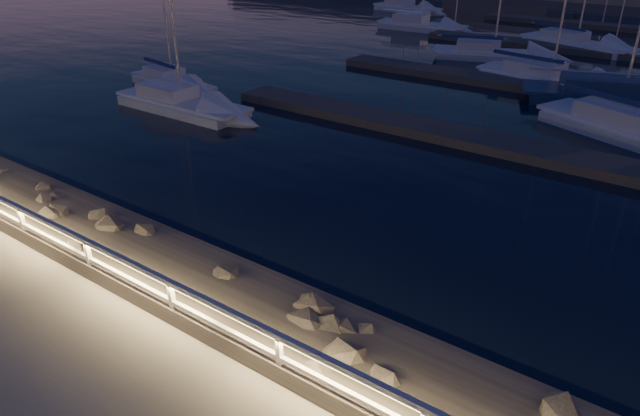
# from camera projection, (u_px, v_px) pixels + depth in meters

# --- Properties ---
(ground) EXTENTS (400.00, 400.00, 0.00)m
(ground) POSITION_uv_depth(u_px,v_px,m) (145.00, 304.00, 13.06)
(ground) COLOR gray
(ground) RESTS_ON ground
(harbor_water) EXTENTS (400.00, 440.00, 0.60)m
(harbor_water) POSITION_uv_depth(u_px,v_px,m) (545.00, 76.00, 36.09)
(harbor_water) COLOR black
(harbor_water) RESTS_ON ground
(guard_rail) EXTENTS (44.11, 0.12, 1.06)m
(guard_rail) POSITION_uv_depth(u_px,v_px,m) (139.00, 275.00, 12.75)
(guard_rail) COLOR silver
(guard_rail) RESTS_ON ground
(riprap) EXTENTS (26.27, 2.66, 1.30)m
(riprap) POSITION_uv_depth(u_px,v_px,m) (117.00, 243.00, 16.01)
(riprap) COLOR #635C54
(riprap) RESTS_ON ground
(floating_docks) EXTENTS (22.00, 36.00, 0.40)m
(floating_docks) POSITION_uv_depth(u_px,v_px,m) (552.00, 64.00, 36.76)
(floating_docks) COLOR #575048
(floating_docks) RESTS_ON ground
(sailboat_a) EXTENTS (6.48, 2.87, 10.74)m
(sailboat_a) POSITION_uv_depth(u_px,v_px,m) (171.00, 81.00, 32.07)
(sailboat_a) COLOR silver
(sailboat_a) RESTS_ON ground
(sailboat_b) EXTENTS (7.70, 2.43, 13.05)m
(sailboat_b) POSITION_uv_depth(u_px,v_px,m) (179.00, 101.00, 28.27)
(sailboat_b) COLOR silver
(sailboat_b) RESTS_ON ground
(sailboat_c) EXTENTS (9.50, 5.95, 15.69)m
(sailboat_c) POSITION_uv_depth(u_px,v_px,m) (638.00, 129.00, 24.39)
(sailboat_c) COLOR silver
(sailboat_c) RESTS_ON ground
(sailboat_g) EXTENTS (8.82, 4.08, 14.45)m
(sailboat_g) POSITION_uv_depth(u_px,v_px,m) (548.00, 77.00, 32.63)
(sailboat_g) COLOR silver
(sailboat_g) RESTS_ON ground
(sailboat_h) EXTENTS (10.28, 6.20, 16.86)m
(sailboat_h) POSITION_uv_depth(u_px,v_px,m) (618.00, 94.00, 29.39)
(sailboat_h) COLOR navy
(sailboat_h) RESTS_ON ground
(sailboat_i) EXTENTS (7.79, 2.65, 13.16)m
(sailboat_i) POSITION_uv_depth(u_px,v_px,m) (419.00, 24.00, 49.03)
(sailboat_i) COLOR silver
(sailboat_i) RESTS_ON ground
(sailboat_j) EXTENTS (8.23, 4.66, 13.54)m
(sailboat_j) POSITION_uv_depth(u_px,v_px,m) (490.00, 52.00, 38.74)
(sailboat_j) COLOR silver
(sailboat_j) RESTS_ON ground
(sailboat_k) EXTENTS (8.72, 5.06, 14.31)m
(sailboat_k) POSITION_uv_depth(u_px,v_px,m) (574.00, 42.00, 41.96)
(sailboat_k) COLOR silver
(sailboat_k) RESTS_ON ground
(sailboat_m) EXTENTS (7.76, 3.37, 12.86)m
(sailboat_m) POSITION_uv_depth(u_px,v_px,m) (405.00, 7.00, 58.99)
(sailboat_m) COLOR silver
(sailboat_m) RESTS_ON ground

